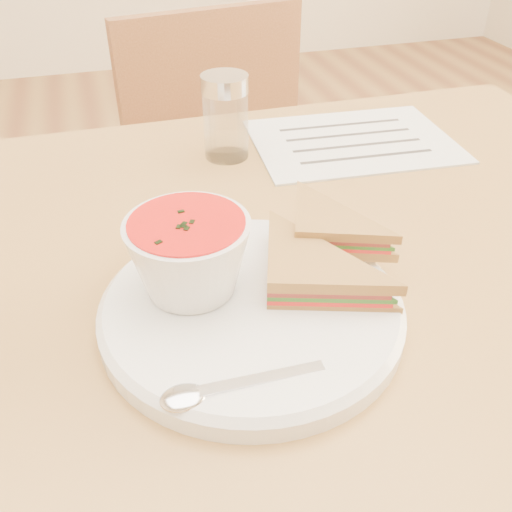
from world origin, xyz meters
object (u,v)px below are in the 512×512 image
object	(u,v)px
dining_table	(272,460)
condiment_shaker	(226,117)
chair_far	(251,246)
soup_bowl	(190,260)
plate	(251,310)

from	to	relation	value
dining_table	condiment_shaker	bearing A→B (deg)	90.25
chair_far	soup_bowl	distance (m)	0.68
chair_far	soup_bowl	world-z (taller)	chair_far
chair_far	soup_bowl	size ratio (longest dim) A/B	8.07
plate	soup_bowl	world-z (taller)	soup_bowl
chair_far	plate	world-z (taller)	chair_far
chair_far	plate	xyz separation A→B (m)	(-0.16, -0.55, 0.34)
chair_far	condiment_shaker	world-z (taller)	condiment_shaker
dining_table	chair_far	world-z (taller)	chair_far
condiment_shaker	plate	bearing A→B (deg)	-100.27
dining_table	condiment_shaker	xyz separation A→B (m)	(-0.00, 0.21, 0.43)
dining_table	chair_far	distance (m)	0.47
dining_table	chair_far	bearing A→B (deg)	77.48
plate	soup_bowl	distance (m)	0.07
dining_table	soup_bowl	world-z (taller)	soup_bowl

